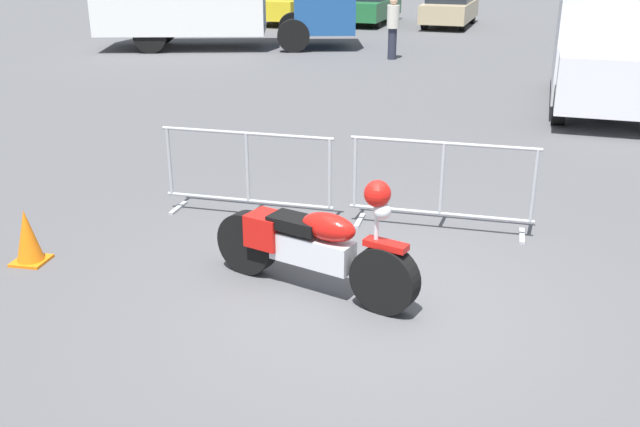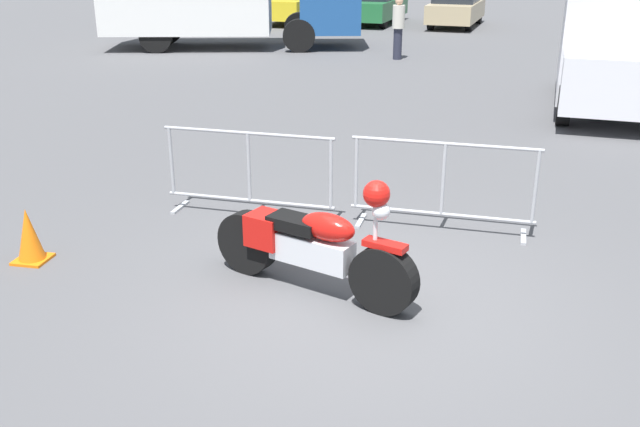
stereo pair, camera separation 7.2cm
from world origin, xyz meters
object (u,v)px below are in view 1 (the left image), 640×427
Objects in this scene: parked_car_yellow at (289,3)px; pedestrian at (393,26)px; crowd_barrier_near at (248,173)px; parked_car_white at (214,3)px; parked_car_tan at (450,7)px; traffic_cone at (28,237)px; delivery_van at (609,44)px; crowd_barrier_far at (441,185)px; parked_car_green at (368,5)px; motorcycle at (312,245)px.

pedestrian reaches higher than parked_car_yellow.
crowd_barrier_near is 0.51× the size of parked_car_white.
parked_car_tan is at bearing -83.27° from parked_car_yellow.
parked_car_white is 7.08× the size of traffic_cone.
delivery_van reaches higher than traffic_cone.
crowd_barrier_far is 21.15m from parked_car_green.
pedestrian is at bearing -141.71° from parked_car_yellow.
traffic_cone is at bearing -137.70° from crowd_barrier_near.
delivery_van is (4.18, 9.06, 0.76)m from motorcycle.
parked_car_green is (-2.32, 22.66, 0.24)m from motorcycle.
delivery_van is 13.73m from parked_car_tan.
parked_car_white is (-9.80, 20.89, 0.13)m from crowd_barrier_far.
delivery_van is at bearing 51.17° from traffic_cone.
parked_car_tan reaches higher than crowd_barrier_near.
parked_car_tan is (2.00, 20.57, 0.15)m from crowd_barrier_near.
crowd_barrier_near and crowd_barrier_far have the same top height.
parked_car_tan is at bearing -169.77° from pedestrian.
parked_car_tan is 8.33m from pedestrian.
parked_car_white is 3.16m from parked_car_yellow.
delivery_van is 16.54m from parked_car_yellow.
motorcycle is 0.49× the size of parked_car_green.
delivery_van is at bearing 62.90° from pedestrian.
traffic_cone is at bearing 177.84° from parked_car_tan.
crowd_barrier_far is 4.57m from traffic_cone.
traffic_cone is (-2.49, -14.10, -0.63)m from pedestrian.
crowd_barrier_near is 20.89m from parked_car_green.
crowd_barrier_far is (1.16, 1.80, 0.08)m from motorcycle.
crowd_barrier_near is at bearing -152.57° from parked_car_white.
parked_car_white is at bearing 95.80° from parked_car_tan.
crowd_barrier_near is 12.39m from pedestrian.
parked_car_green is (-3.48, 20.86, 0.17)m from crowd_barrier_far.
parked_car_green is at bearing -148.07° from delivery_van.
crowd_barrier_near is 22.19m from parked_car_white.
delivery_van is at bearing -136.52° from parked_car_yellow.
parked_car_green reaches higher than parked_car_white.
parked_car_tan is at bearing -84.20° from parked_car_white.
delivery_van reaches higher than crowd_barrier_near.
parked_car_yellow is (-4.32, 20.68, 0.20)m from crowd_barrier_near.
parked_car_tan is (-3.34, 13.31, -0.54)m from delivery_van.
parked_car_white is at bearing 115.12° from crowd_barrier_far.
motorcycle is at bearing -158.55° from parked_car_yellow.
parked_car_green is at bearing 99.48° from crowd_barrier_far.
delivery_van is at bearing 67.45° from crowd_barrier_far.
traffic_cone is at bearing -159.98° from motorcycle.
parked_car_yellow is 3.16m from parked_car_green.
crowd_barrier_near is 1.00× the size of crowd_barrier_far.
pedestrian is (0.59, 12.37, 0.37)m from crowd_barrier_near.
parked_car_green is 3.17m from parked_car_tan.
parked_car_white is at bearing 93.95° from parked_car_yellow.
crowd_barrier_far is 1.27× the size of pedestrian.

